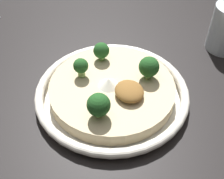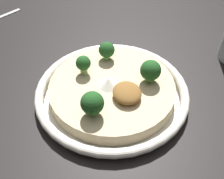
% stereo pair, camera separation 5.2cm
% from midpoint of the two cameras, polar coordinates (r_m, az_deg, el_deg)
% --- Properties ---
extents(ground_plane, '(6.00, 6.00, 0.00)m').
position_cam_midpoint_polar(ground_plane, '(0.53, -2.78, -1.71)').
color(ground_plane, black).
extents(risotto_bowl, '(0.29, 0.29, 0.03)m').
position_cam_midpoint_polar(risotto_bowl, '(0.52, -2.84, -0.52)').
color(risotto_bowl, silver).
rests_on(risotto_bowl, ground_plane).
extents(cheese_sprinkle, '(0.04, 0.04, 0.02)m').
position_cam_midpoint_polar(cheese_sprinkle, '(0.51, -3.84, 1.68)').
color(cheese_sprinkle, white).
rests_on(cheese_sprinkle, risotto_bowl).
extents(crispy_onion_garnish, '(0.06, 0.05, 0.02)m').
position_cam_midpoint_polar(crispy_onion_garnish, '(0.48, 0.48, -0.49)').
color(crispy_onion_garnish, brown).
rests_on(crispy_onion_garnish, risotto_bowl).
extents(broccoli_back_right, '(0.03, 0.03, 0.04)m').
position_cam_midpoint_polar(broccoli_back_right, '(0.52, -9.22, 4.48)').
color(broccoli_back_right, '#84A856').
rests_on(broccoli_back_right, risotto_bowl).
extents(broccoli_back_left, '(0.04, 0.04, 0.05)m').
position_cam_midpoint_polar(broccoli_back_left, '(0.44, -6.11, -3.33)').
color(broccoli_back_left, '#84A856').
rests_on(broccoli_back_left, risotto_bowl).
extents(broccoli_front_left, '(0.04, 0.04, 0.05)m').
position_cam_midpoint_polar(broccoli_front_left, '(0.51, 4.63, 4.41)').
color(broccoli_front_left, '#668E47').
rests_on(broccoli_front_left, risotto_bowl).
extents(broccoli_front_right, '(0.03, 0.03, 0.04)m').
position_cam_midpoint_polar(broccoli_front_right, '(0.55, -4.90, 7.72)').
color(broccoli_front_right, '#759E4C').
rests_on(broccoli_front_right, risotto_bowl).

